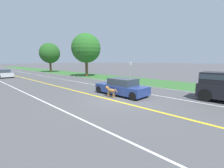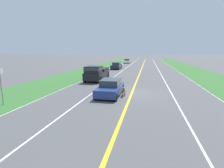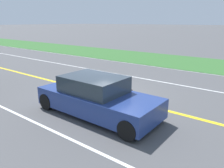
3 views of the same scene
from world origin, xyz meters
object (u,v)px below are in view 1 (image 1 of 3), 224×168
at_px(dog, 110,90).
at_px(roadside_tree_right_near, 86,48).
at_px(oncoming_car, 4,74).
at_px(ego_car, 122,87).
at_px(roadside_tree_right_far, 50,53).
at_px(street_sign, 130,69).

relative_size(dog, roadside_tree_right_near, 0.17).
bearing_deg(oncoming_car, ego_car, 99.36).
relative_size(ego_car, roadside_tree_right_far, 0.62).
bearing_deg(roadside_tree_right_near, roadside_tree_right_far, 89.10).
distance_m(oncoming_car, roadside_tree_right_near, 14.37).
bearing_deg(roadside_tree_right_near, oncoming_car, 139.99).
height_order(roadside_tree_right_near, street_sign, roadside_tree_right_near).
height_order(ego_car, roadside_tree_right_near, roadside_tree_right_near).
xyz_separation_m(oncoming_car, roadside_tree_right_far, (10.75, 6.51, 4.00)).
bearing_deg(dog, oncoming_car, 92.06).
bearing_deg(street_sign, roadside_tree_right_far, 89.39).
bearing_deg(dog, roadside_tree_right_near, 55.75).
bearing_deg(oncoming_car, street_sign, 119.75).
xyz_separation_m(ego_car, roadside_tree_right_near, (6.76, 13.96, 4.27)).
bearing_deg(dog, roadside_tree_right_far, 69.92).
bearing_deg(roadside_tree_right_far, roadside_tree_right_near, -90.90).
bearing_deg(oncoming_car, dog, 96.48).
height_order(dog, roadside_tree_right_far, roadside_tree_right_far).
distance_m(roadside_tree_right_near, roadside_tree_right_far, 15.34).
height_order(ego_car, street_sign, street_sign).
relative_size(oncoming_car, street_sign, 1.71).
bearing_deg(dog, ego_car, -10.09).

